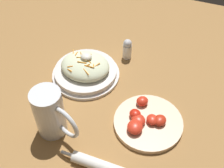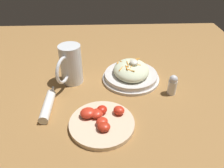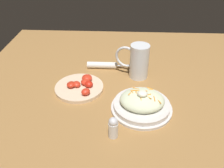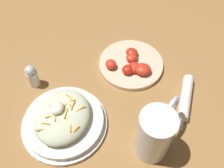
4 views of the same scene
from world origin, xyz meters
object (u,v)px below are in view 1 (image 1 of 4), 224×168
(napkin_roll, at_px, (98,165))
(salt_shaker, at_px, (127,49))
(tomato_plate, at_px, (147,121))
(salad_plate, at_px, (86,69))
(beer_mug, at_px, (51,115))

(napkin_roll, relative_size, salt_shaker, 2.30)
(napkin_roll, bearing_deg, salt_shaker, -80.87)
(napkin_roll, bearing_deg, tomato_plate, -113.85)
(salad_plate, relative_size, tomato_plate, 1.13)
(salt_shaker, bearing_deg, salad_plate, 54.47)
(salad_plate, bearing_deg, napkin_roll, 119.60)
(beer_mug, relative_size, napkin_roll, 0.86)
(beer_mug, bearing_deg, napkin_roll, 158.45)
(napkin_roll, height_order, tomato_plate, tomato_plate)
(beer_mug, distance_m, tomato_plate, 0.28)
(beer_mug, xyz_separation_m, tomato_plate, (-0.25, -0.12, -0.06))
(beer_mug, distance_m, salt_shaker, 0.40)
(napkin_roll, distance_m, salt_shaker, 0.46)
(salad_plate, relative_size, napkin_roll, 1.27)
(salt_shaker, bearing_deg, tomato_plate, 120.06)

